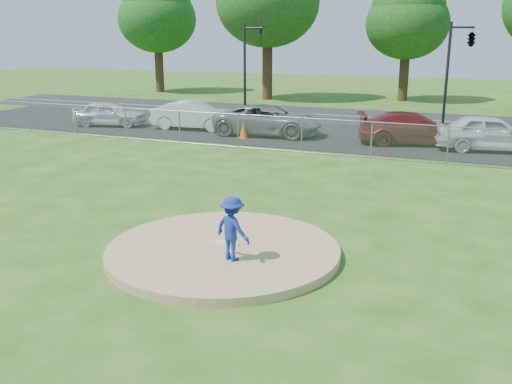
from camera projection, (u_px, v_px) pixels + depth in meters
ground at (334, 166)px, 22.14m from camera, size 120.00×120.00×0.00m
pitchers_mound at (223, 251)px, 13.20m from camera, size 5.40×5.40×0.20m
pitching_rubber at (227, 243)px, 13.35m from camera, size 0.60×0.15×0.04m
chain_link_fence at (347, 139)px, 23.72m from camera, size 40.00×0.06×1.50m
parking_lot at (369, 139)px, 27.93m from camera, size 50.00×8.00×0.01m
street at (394, 118)px, 34.61m from camera, size 60.00×7.00×0.01m
tree_far_left at (157, 9)px, 48.82m from camera, size 6.72×6.72×10.74m
tree_center at (408, 13)px, 42.16m from camera, size 6.16×6.16×9.84m
traffic_signal_left at (248, 61)px, 35.15m from camera, size 1.28×0.20×5.60m
traffic_signal_center at (469, 41)px, 30.14m from camera, size 1.42×2.48×5.60m
pitcher at (232, 228)px, 12.25m from camera, size 1.04×0.81×1.42m
traffic_cone at (243, 130)px, 27.89m from camera, size 0.41×0.41×0.80m
parked_car_silver at (110, 113)px, 31.64m from camera, size 4.29×2.50×1.37m
parked_car_white at (194, 115)px, 30.47m from camera, size 4.65×1.97×1.49m
parked_car_gray at (268, 120)px, 28.70m from camera, size 5.63×2.94×1.51m
parked_car_darkred at (413, 128)px, 26.36m from camera, size 5.44×3.45×1.47m
parked_car_pearl at (491, 133)px, 24.81m from camera, size 4.89×2.74×1.57m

